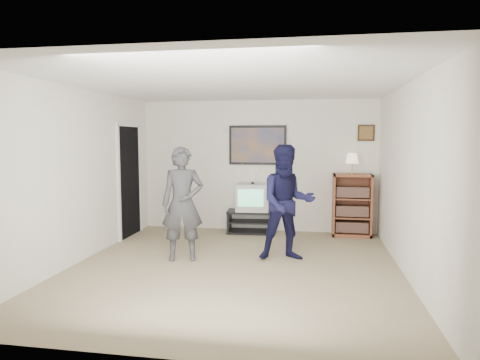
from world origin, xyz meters
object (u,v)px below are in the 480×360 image
(person_short, at_px, (287,203))
(person_tall, at_px, (183,204))
(crt_television, at_px, (253,197))
(bookshelf, at_px, (352,205))
(media_stand, at_px, (250,222))

(person_short, bearing_deg, person_tall, 176.84)
(person_tall, distance_m, person_short, 1.52)
(crt_television, relative_size, bookshelf, 0.53)
(bookshelf, height_order, person_tall, person_tall)
(media_stand, relative_size, person_short, 0.52)
(media_stand, relative_size, crt_television, 1.47)
(media_stand, bearing_deg, bookshelf, -2.49)
(media_stand, relative_size, bookshelf, 0.78)
(media_stand, xyz_separation_m, person_tall, (-0.71, -1.95, 0.62))
(bookshelf, bearing_deg, person_short, -121.72)
(crt_television, bearing_deg, person_short, -70.45)
(crt_television, bearing_deg, bookshelf, -2.69)
(crt_television, relative_size, person_short, 0.35)
(media_stand, relative_size, person_tall, 0.53)
(bookshelf, height_order, person_short, person_short)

